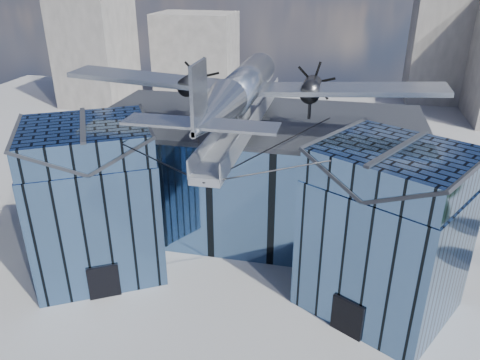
# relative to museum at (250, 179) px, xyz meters

# --- Properties ---
(ground_plane) EXTENTS (120.00, 120.00, 0.00)m
(ground_plane) POSITION_rel_museum_xyz_m (-0.00, -5.82, -5.54)
(ground_plane) COLOR gray
(museum) EXTENTS (32.88, 24.50, 17.60)m
(museum) POSITION_rel_museum_xyz_m (0.00, 0.00, 0.00)
(museum) COLOR #466790
(museum) RESTS_ON ground
(bg_towers) EXTENTS (77.00, 24.50, 26.00)m
(bg_towers) POSITION_rel_museum_xyz_m (1.45, 44.67, 4.47)
(bg_towers) COLOR gray
(bg_towers) RESTS_ON ground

